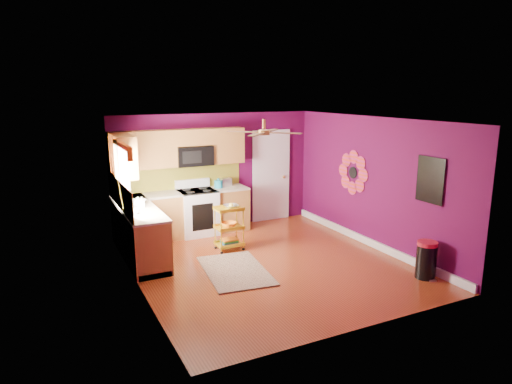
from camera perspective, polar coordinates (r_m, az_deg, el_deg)
ground at (r=8.11m, az=1.59°, el=-8.93°), size 5.00×5.00×0.00m
room_envelope at (r=7.67m, az=1.84°, el=2.52°), size 4.54×5.04×2.52m
lower_cabinets at (r=9.12m, az=-11.33°, el=-3.83°), size 2.81×2.31×0.94m
electric_range at (r=9.65m, az=-7.33°, el=-2.46°), size 0.76×0.66×1.13m
upper_cabinetry at (r=9.20m, az=-11.65°, el=5.01°), size 2.80×2.30×1.26m
left_window at (r=7.92m, az=-16.39°, el=3.10°), size 0.08×1.35×1.08m
panel_door at (r=10.53m, az=1.87°, el=1.94°), size 0.95×0.11×2.15m
right_wall_art at (r=8.69m, az=15.85°, el=1.97°), size 0.04×2.74×1.04m
ceiling_fan at (r=7.75m, az=1.00°, el=7.54°), size 1.01×1.01×0.26m
shag_rug at (r=7.79m, az=-2.62°, el=-9.76°), size 1.17×1.72×0.02m
rolling_cart at (r=8.64m, az=-3.33°, el=-4.27°), size 0.50×0.37×0.91m
trash_can at (r=7.91m, az=20.51°, el=-7.95°), size 0.41×0.41×0.61m
teal_kettle at (r=9.75m, az=-4.72°, el=1.02°), size 0.18×0.18×0.21m
toaster at (r=9.89m, az=-3.76°, el=1.24°), size 0.22×0.15×0.18m
soap_bottle_a at (r=8.33m, az=-14.09°, el=-1.24°), size 0.09×0.09×0.19m
soap_bottle_b at (r=8.36m, az=-14.55°, el=-1.24°), size 0.15×0.15×0.19m
counter_dish at (r=8.67m, az=-14.45°, el=-1.15°), size 0.27×0.27×0.07m
counter_cup at (r=7.93m, az=-14.79°, el=-2.33°), size 0.12×0.12×0.10m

